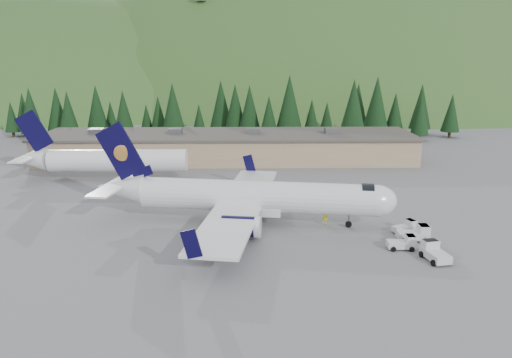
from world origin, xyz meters
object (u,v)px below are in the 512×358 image
(baggage_tug_b, at_px, (416,233))
(ramp_worker, at_px, (325,217))
(second_airliner, at_px, (100,160))
(baggage_tug_d, at_px, (406,227))
(baggage_tug_c, at_px, (434,252))
(terminal_building, at_px, (228,146))
(baggage_tug_a, at_px, (404,243))
(airliner, at_px, (248,197))

(baggage_tug_b, xyz_separation_m, ramp_worker, (-9.13, 5.55, 0.14))
(second_airliner, distance_m, baggage_tug_d, 49.12)
(second_airliner, xyz_separation_m, baggage_tug_c, (42.27, -33.31, -2.53))
(baggage_tug_d, bearing_deg, baggage_tug_c, -111.83)
(terminal_building, relative_size, baggage_tug_d, 23.71)
(baggage_tug_b, bearing_deg, baggage_tug_d, 98.25)
(second_airliner, distance_m, baggage_tug_b, 50.72)
(baggage_tug_b, xyz_separation_m, terminal_building, (-22.28, 44.04, 1.82))
(baggage_tug_b, bearing_deg, baggage_tug_c, -86.96)
(second_airliner, bearing_deg, ramp_worker, -34.23)
(terminal_building, relative_size, ramp_worker, 37.79)
(baggage_tug_c, xyz_separation_m, ramp_worker, (-9.21, 10.82, 0.15))
(baggage_tug_c, relative_size, ramp_worker, 1.90)
(baggage_tug_c, bearing_deg, baggage_tug_a, 26.26)
(baggage_tug_b, height_order, baggage_tug_c, baggage_tug_b)
(terminal_building, distance_m, baggage_tug_d, 46.99)
(baggage_tug_c, distance_m, baggage_tug_d, 7.84)
(terminal_building, bearing_deg, ramp_worker, -71.14)
(baggage_tug_b, bearing_deg, baggage_tug_a, -128.11)
(baggage_tug_a, distance_m, baggage_tug_b, 3.20)
(baggage_tug_b, height_order, ramp_worker, ramp_worker)
(second_airliner, bearing_deg, terminal_building, 38.78)
(ramp_worker, bearing_deg, baggage_tug_c, 134.78)
(baggage_tug_a, distance_m, baggage_tug_c, 3.55)
(baggage_tug_c, distance_m, terminal_building, 54.17)
(airliner, height_order, baggage_tug_d, airliner)
(second_airliner, xyz_separation_m, baggage_tug_a, (40.12, -30.49, -2.65))
(second_airliner, relative_size, terminal_building, 0.39)
(airliner, relative_size, baggage_tug_b, 10.65)
(baggage_tug_a, bearing_deg, terminal_building, 115.28)
(baggage_tug_d, bearing_deg, ramp_worker, 136.89)
(second_airliner, relative_size, baggage_tug_a, 9.55)
(second_airliner, distance_m, baggage_tug_a, 50.46)
(second_airliner, height_order, ramp_worker, second_airliner)
(terminal_building, bearing_deg, baggage_tug_b, -63.17)
(baggage_tug_d, distance_m, ramp_worker, 9.35)
(second_airliner, height_order, baggage_tug_c, second_airliner)
(terminal_building, bearing_deg, baggage_tug_d, -62.06)
(airliner, height_order, second_airliner, airliner)
(airliner, height_order, terminal_building, airliner)
(baggage_tug_b, distance_m, baggage_tug_c, 5.27)
(baggage_tug_c, bearing_deg, second_airliner, 40.69)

